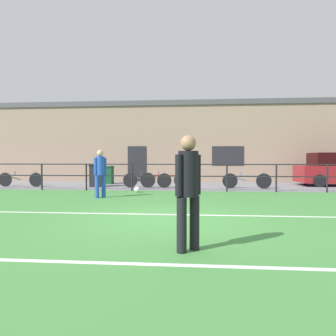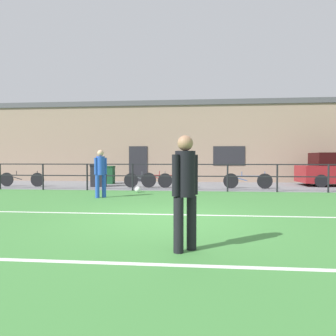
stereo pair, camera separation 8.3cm
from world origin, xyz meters
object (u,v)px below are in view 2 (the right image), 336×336
object	(u,v)px
bicycle_parked_0	(165,180)
trash_bin_1	(99,176)
bicycle_parked_2	(248,181)
bicycle_parked_3	(148,180)
soccer_ball_match	(138,189)
player_goalkeeper	(185,186)
player_striker	(101,171)
bicycle_parked_1	(22,179)
trash_bin_0	(108,175)

from	to	relation	value
bicycle_parked_0	trash_bin_1	size ratio (longest dim) A/B	2.14
bicycle_parked_2	bicycle_parked_3	size ratio (longest dim) A/B	0.96
soccer_ball_match	bicycle_parked_0	bearing A→B (deg)	62.77
player_goalkeeper	bicycle_parked_3	size ratio (longest dim) A/B	0.75
soccer_ball_match	bicycle_parked_3	xyz separation A→B (m)	(0.12, 1.82, 0.25)
player_goalkeeper	bicycle_parked_3	world-z (taller)	player_goalkeeper
player_goalkeeper	bicycle_parked_0	size ratio (longest dim) A/B	0.75
player_striker	bicycle_parked_3	bearing A→B (deg)	32.85
player_goalkeeper	bicycle_parked_2	distance (m)	9.88
bicycle_parked_2	bicycle_parked_3	world-z (taller)	bicycle_parked_2
player_striker	bicycle_parked_1	xyz separation A→B (m)	(-5.08, 3.61, -0.58)
bicycle_parked_0	trash_bin_0	size ratio (longest dim) A/B	2.37
bicycle_parked_3	soccer_ball_match	bearing A→B (deg)	-93.85
bicycle_parked_3	trash_bin_1	distance (m)	2.48
bicycle_parked_1	bicycle_parked_0	bearing A→B (deg)	0.00
player_goalkeeper	trash_bin_1	distance (m)	10.87
player_goalkeeper	trash_bin_0	size ratio (longest dim) A/B	1.79
player_goalkeeper	soccer_ball_match	distance (m)	8.10
trash_bin_0	trash_bin_1	bearing A→B (deg)	-89.14
bicycle_parked_1	trash_bin_0	world-z (taller)	trash_bin_0
player_goalkeeper	soccer_ball_match	size ratio (longest dim) A/B	7.29
player_striker	bicycle_parked_2	size ratio (longest dim) A/B	0.77
bicycle_parked_1	trash_bin_0	distance (m)	4.19
soccer_ball_match	bicycle_parked_2	distance (m)	5.02
trash_bin_0	trash_bin_1	size ratio (longest dim) A/B	0.90
bicycle_parked_3	trash_bin_0	size ratio (longest dim) A/B	2.38
bicycle_parked_0	bicycle_parked_3	bearing A→B (deg)	180.00
player_goalkeeper	player_striker	bearing A→B (deg)	-104.67
bicycle_parked_1	bicycle_parked_2	distance (m)	10.71
bicycle_parked_0	bicycle_parked_2	world-z (taller)	bicycle_parked_0
bicycle_parked_1	player_striker	bearing A→B (deg)	-35.40
bicycle_parked_3	trash_bin_1	world-z (taller)	trash_bin_1
soccer_ball_match	bicycle_parked_2	size ratio (longest dim) A/B	0.11
player_striker	trash_bin_1	size ratio (longest dim) A/B	1.58
player_striker	soccer_ball_match	distance (m)	2.20
bicycle_parked_1	trash_bin_1	distance (m)	3.73
soccer_ball_match	trash_bin_0	size ratio (longest dim) A/B	0.25
player_striker	trash_bin_0	size ratio (longest dim) A/B	1.75
trash_bin_0	bicycle_parked_1	bearing A→B (deg)	-151.75
soccer_ball_match	bicycle_parked_2	bearing A→B (deg)	21.28
soccer_ball_match	bicycle_parked_3	size ratio (longest dim) A/B	0.10
bicycle_parked_2	trash_bin_0	size ratio (longest dim) A/B	2.29
bicycle_parked_1	bicycle_parked_2	bearing A→B (deg)	0.00
bicycle_parked_0	bicycle_parked_3	xyz separation A→B (m)	(-0.81, 0.00, -0.01)
soccer_ball_match	trash_bin_1	xyz separation A→B (m)	(-2.33, 2.12, 0.44)
trash_bin_0	trash_bin_1	world-z (taller)	trash_bin_1
soccer_ball_match	bicycle_parked_3	distance (m)	1.84
player_goalkeeper	bicycle_parked_1	distance (m)	12.65
bicycle_parked_1	bicycle_parked_2	size ratio (longest dim) A/B	1.02
player_striker	trash_bin_0	distance (m)	5.78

